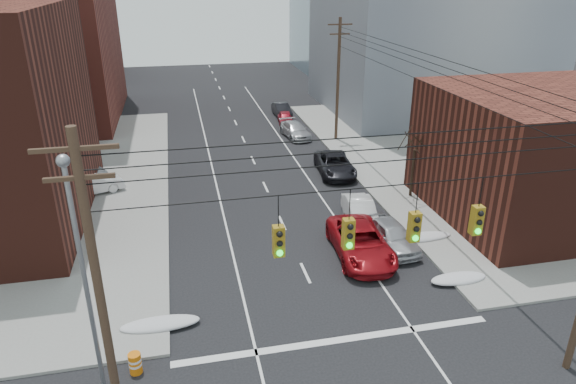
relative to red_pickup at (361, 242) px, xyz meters
name	(u,v)px	position (x,y,z in m)	size (l,w,h in m)	color
sidewalk_ne	(558,149)	(23.59, 13.90, -0.77)	(40.00, 40.00, 0.15)	gray
building_brick_far	(31,36)	(-29.41, 60.90, 5.15)	(22.00, 18.00, 12.00)	#441C14
building_storefront	(566,153)	(14.59, 2.90, 3.15)	(16.00, 12.00, 8.00)	#441C14
utility_pole_left	(101,300)	(-11.91, -10.10, 4.94)	(2.20, 0.28, 11.00)	#473323
utility_pole_far	(338,78)	(5.09, 20.90, 4.94)	(2.20, 0.28, 11.00)	#473323
traffic_signals	(382,229)	(-3.32, -10.13, 6.32)	(17.00, 0.42, 2.02)	black
street_light	(81,259)	(-12.91, -7.10, 4.69)	(0.44, 0.44, 9.32)	gray
bare_tree	(413,166)	(6.17, 6.90, 1.48)	(2.09, 2.20, 4.93)	black
snow_nw	(160,324)	(-10.81, -4.10, -0.64)	(3.50, 1.08, 0.42)	silver
snow_ne	(458,279)	(3.99, -3.60, -0.64)	(3.00, 1.08, 0.42)	silver
snow_east_far	(419,237)	(3.99, 0.90, -0.64)	(4.00, 1.08, 0.42)	silver
red_pickup	(361,242)	(0.00, 0.00, 0.00)	(2.80, 6.08, 1.69)	maroon
parked_car_a	(391,235)	(2.05, 0.56, -0.06)	(1.85, 4.59, 1.56)	#B7B8BC
parked_car_b	(360,212)	(1.39, 3.87, -0.09)	(1.60, 4.58, 1.51)	silver
parked_car_c	(335,164)	(2.37, 12.44, -0.07)	(2.56, 5.56, 1.55)	black
parked_car_d	(295,130)	(1.53, 22.56, -0.15)	(1.94, 4.78, 1.39)	#B3B3B8
parked_car_e	(285,118)	(1.62, 27.41, -0.23)	(1.46, 3.63, 1.24)	maroon
parked_car_f	(282,110)	(1.86, 30.36, -0.14)	(1.49, 4.27, 1.41)	black
lot_car_a	(92,184)	(-15.55, 12.04, 0.00)	(1.47, 4.20, 1.39)	silver
lot_car_b	(70,173)	(-17.40, 14.45, 0.04)	(2.44, 5.29, 1.47)	#A6A5AA
lot_car_d	(33,180)	(-19.84, 13.90, -0.08)	(1.45, 3.60, 1.23)	#A1A1A5
construction_barrel	(135,363)	(-11.72, -6.72, -0.39)	(0.60, 0.60, 0.89)	orange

